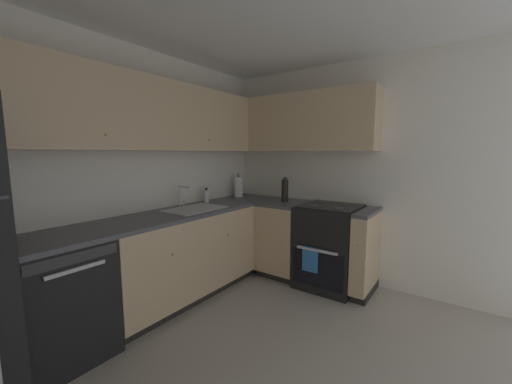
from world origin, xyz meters
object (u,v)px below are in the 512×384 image
object	(u,v)px
paper_towel_roll	(238,187)
oil_bottle	(285,190)
dishwasher	(58,301)
soap_bottle	(207,196)
oven_range	(330,245)

from	to	relation	value
paper_towel_roll	oil_bottle	xyz separation A→B (m)	(-0.00, -0.70, 0.01)
dishwasher	soap_bottle	xyz separation A→B (m)	(1.67, 0.18, 0.54)
oven_range	oil_bottle	bearing A→B (deg)	91.87
oven_range	paper_towel_roll	size ratio (longest dim) A/B	3.29
oil_bottle	paper_towel_roll	bearing A→B (deg)	89.87
oven_range	paper_towel_roll	world-z (taller)	paper_towel_roll
oven_range	soap_bottle	world-z (taller)	soap_bottle
soap_bottle	dishwasher	bearing A→B (deg)	-173.82
soap_bottle	paper_towel_roll	xyz separation A→B (m)	(0.57, -0.02, 0.05)
oven_range	oil_bottle	world-z (taller)	oil_bottle
oven_range	soap_bottle	bearing A→B (deg)	114.54
soap_bottle	oven_range	bearing A→B (deg)	-65.46
oil_bottle	oven_range	bearing A→B (deg)	-88.13
oven_range	paper_towel_roll	xyz separation A→B (m)	(-0.02, 1.27, 0.57)
dishwasher	oven_range	xyz separation A→B (m)	(2.25, -1.11, 0.02)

